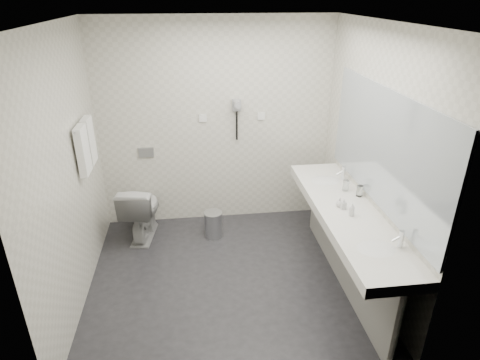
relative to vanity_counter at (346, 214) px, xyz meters
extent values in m
plane|color=#242327|center=(-1.12, 0.20, -0.80)|extent=(2.80, 2.80, 0.00)
plane|color=silver|center=(-1.12, 0.20, 1.70)|extent=(2.80, 2.80, 0.00)
plane|color=silver|center=(-1.12, 1.50, 0.45)|extent=(2.80, 0.00, 2.80)
plane|color=silver|center=(-1.12, -1.10, 0.45)|extent=(2.80, 0.00, 2.80)
plane|color=silver|center=(-2.52, 0.20, 0.45)|extent=(0.00, 2.60, 2.60)
plane|color=silver|center=(0.27, 0.20, 0.45)|extent=(0.00, 2.60, 2.60)
cube|color=white|center=(0.00, 0.00, 0.00)|extent=(0.55, 2.20, 0.10)
cube|color=gray|center=(0.02, 0.00, -0.42)|extent=(0.03, 2.15, 0.75)
cylinder|color=silver|center=(0.05, -1.04, -0.42)|extent=(0.06, 0.06, 0.75)
cylinder|color=silver|center=(0.05, 1.04, -0.42)|extent=(0.06, 0.06, 0.75)
cube|color=#B2BCC6|center=(0.26, 0.00, 0.65)|extent=(0.02, 2.20, 1.05)
ellipsoid|color=white|center=(0.00, -0.65, 0.04)|extent=(0.40, 0.31, 0.05)
ellipsoid|color=white|center=(0.00, 0.65, 0.04)|extent=(0.40, 0.31, 0.05)
cylinder|color=silver|center=(0.19, -0.65, 0.12)|extent=(0.04, 0.04, 0.15)
cylinder|color=silver|center=(0.19, 0.65, 0.12)|extent=(0.04, 0.04, 0.15)
imported|color=silver|center=(-0.03, 0.02, 0.10)|extent=(0.05, 0.05, 0.11)
imported|color=silver|center=(-0.06, 0.06, 0.09)|extent=(0.10, 0.10, 0.09)
imported|color=silver|center=(0.00, -0.12, 0.12)|extent=(0.05, 0.05, 0.13)
cylinder|color=silver|center=(0.22, 0.25, 0.11)|extent=(0.07, 0.07, 0.11)
cylinder|color=silver|center=(0.13, 0.38, 0.11)|extent=(0.08, 0.08, 0.12)
imported|color=white|center=(-2.06, 1.14, -0.45)|extent=(0.49, 0.74, 0.70)
cube|color=#B2B5BA|center=(-1.98, 1.49, 0.15)|extent=(0.18, 0.02, 0.12)
cylinder|color=#B2B5BA|center=(-1.21, 1.02, -0.65)|extent=(0.29, 0.29, 0.31)
cylinder|color=#B2B5BA|center=(-1.21, 1.02, -0.48)|extent=(0.22, 0.22, 0.02)
cylinder|color=silver|center=(-2.47, 0.75, 0.75)|extent=(0.02, 0.62, 0.02)
cube|color=white|center=(-2.46, 0.61, 0.53)|extent=(0.07, 0.24, 0.48)
cube|color=white|center=(-2.46, 0.89, 0.53)|extent=(0.07, 0.24, 0.48)
cube|color=#939599|center=(-0.88, 1.47, 0.70)|extent=(0.10, 0.04, 0.14)
cylinder|color=#939599|center=(-0.88, 1.40, 0.73)|extent=(0.08, 0.14, 0.08)
cylinder|color=black|center=(-0.88, 1.46, 0.45)|extent=(0.02, 0.02, 0.35)
cube|color=white|center=(-1.27, 1.49, 0.55)|extent=(0.09, 0.02, 0.09)
cube|color=white|center=(-0.57, 1.49, 0.55)|extent=(0.09, 0.02, 0.09)
camera|label=1|loc=(-1.42, -3.21, 1.93)|focal=30.44mm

